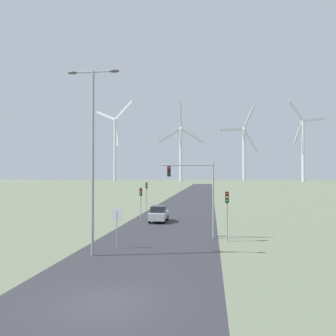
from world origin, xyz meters
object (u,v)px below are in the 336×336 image
object	(u,v)px
car_approaching	(159,214)
wind_turbine_far_left	(115,143)
stop_sign_near	(117,220)
wind_turbine_right	(303,144)
wind_turbine_center	(244,148)
traffic_light_post_near_right	(227,205)
traffic_light_mast_overhead	(196,184)
streetlamp	(93,142)
traffic_light_post_near_left	(141,197)
wind_turbine_left	(181,148)
traffic_light_post_mid_left	(146,190)

from	to	relation	value
car_approaching	wind_turbine_far_left	distance (m)	217.72
stop_sign_near	wind_turbine_right	distance (m)	237.45
wind_turbine_far_left	wind_turbine_center	bearing A→B (deg)	3.82
traffic_light_post_near_right	traffic_light_mast_overhead	xyz separation A→B (m)	(-2.59, 1.08, 1.65)
stop_sign_near	streetlamp	bearing A→B (deg)	-112.90
wind_turbine_right	wind_turbine_far_left	bearing A→B (deg)	-177.74
traffic_light_mast_overhead	car_approaching	world-z (taller)	traffic_light_mast_overhead
stop_sign_near	traffic_light_post_near_left	size ratio (longest dim) A/B	0.77
traffic_light_post_near_right	wind_turbine_left	xyz separation A→B (m)	(-22.86, 210.39, 21.50)
car_approaching	wind_turbine_left	bearing A→B (deg)	94.46
stop_sign_near	wind_turbine_left	distance (m)	215.60
streetlamp	traffic_light_post_near_left	bearing A→B (deg)	90.85
wind_turbine_far_left	wind_turbine_left	bearing A→B (deg)	-5.59
traffic_light_post_near_right	wind_turbine_far_left	bearing A→B (deg)	108.93
streetlamp	traffic_light_post_mid_left	distance (m)	28.69
traffic_light_post_near_left	wind_turbine_left	xyz separation A→B (m)	(-13.48, 199.98, 21.64)
streetlamp	wind_turbine_left	xyz separation A→B (m)	(-13.72, 216.26, 16.85)
stop_sign_near	traffic_light_post_near_right	size ratio (longest dim) A/B	0.73
wind_turbine_far_left	wind_turbine_left	size ratio (longest dim) A/B	1.04
stop_sign_near	traffic_light_post_near_right	distance (m)	8.93
streetlamp	wind_turbine_center	size ratio (longest dim) A/B	0.21
traffic_light_mast_overhead	traffic_light_post_near_right	bearing A→B (deg)	-22.68
streetlamp	stop_sign_near	bearing A→B (deg)	67.10
wind_turbine_far_left	wind_turbine_center	xyz separation A→B (m)	(97.17, 6.49, -4.36)
traffic_light_post_near_left	traffic_light_post_mid_left	xyz separation A→B (m)	(-1.70, 11.98, 0.24)
streetlamp	stop_sign_near	size ratio (longest dim) A/B	4.24
wind_turbine_far_left	wind_turbine_right	size ratio (longest dim) A/B	1.03
streetlamp	traffic_light_post_near_left	xyz separation A→B (m)	(-0.24, 16.28, -4.79)
traffic_light_mast_overhead	wind_turbine_left	world-z (taller)	wind_turbine_left
stop_sign_near	traffic_light_post_mid_left	world-z (taller)	traffic_light_post_mid_left
streetlamp	wind_turbine_center	distance (m)	230.69
wind_turbine_far_left	traffic_light_post_near_left	bearing A→B (deg)	-72.54
traffic_light_post_near_left	streetlamp	bearing A→B (deg)	-89.15
traffic_light_post_mid_left	wind_turbine_far_left	xyz separation A→B (m)	(-62.78, 192.99, 26.16)
wind_turbine_right	wind_turbine_center	bearing A→B (deg)	178.63
traffic_light_post_near_left	wind_turbine_far_left	xyz separation A→B (m)	(-64.48, 204.97, 26.40)
stop_sign_near	traffic_light_post_mid_left	distance (m)	26.12
traffic_light_mast_overhead	wind_turbine_center	size ratio (longest dim) A/B	0.11
stop_sign_near	traffic_light_mast_overhead	bearing A→B (deg)	39.72
stop_sign_near	wind_turbine_right	size ratio (longest dim) A/B	0.05
wind_turbine_right	traffic_light_post_near_right	bearing A→B (deg)	-106.47
stop_sign_near	wind_turbine_center	world-z (taller)	wind_turbine_center
car_approaching	wind_turbine_right	distance (m)	224.47
traffic_light_post_near_left	wind_turbine_center	bearing A→B (deg)	81.21
wind_turbine_left	wind_turbine_center	world-z (taller)	wind_turbine_left
wind_turbine_center	wind_turbine_right	size ratio (longest dim) A/B	0.99
traffic_light_post_near_right	wind_turbine_right	world-z (taller)	wind_turbine_right
stop_sign_near	wind_turbine_left	xyz separation A→B (m)	(-14.70, 213.93, 22.39)
car_approaching	traffic_light_mast_overhead	bearing A→B (deg)	-62.75
traffic_light_post_mid_left	wind_turbine_right	bearing A→B (deg)	68.95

